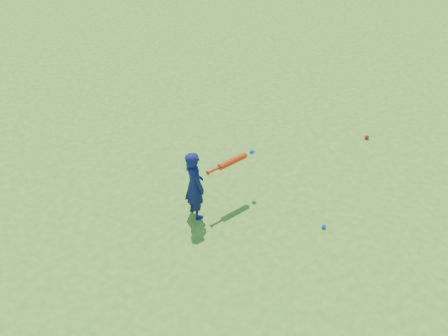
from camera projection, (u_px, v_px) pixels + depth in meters
name	position (u px, v px, depth m)	size (l,w,h in m)	color
ground	(151.00, 200.00, 7.21)	(80.00, 80.00, 0.00)	#3D751B
child	(194.00, 185.00, 6.65)	(0.39, 0.25, 1.06)	#10154B
ground_ball_red	(367.00, 137.00, 8.40)	(0.07, 0.07, 0.07)	red
ground_ball_blue	(324.00, 226.00, 6.75)	(0.06, 0.06, 0.06)	blue
bat_swing	(234.00, 160.00, 6.84)	(0.78, 0.33, 0.09)	red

